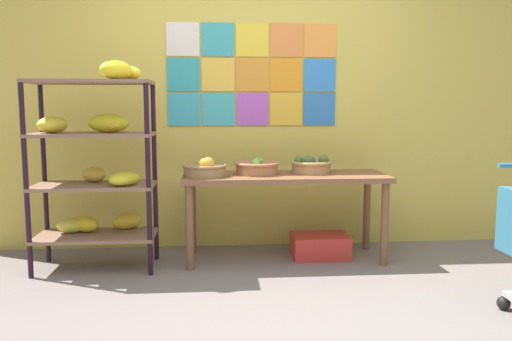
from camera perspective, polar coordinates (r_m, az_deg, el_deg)
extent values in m
plane|color=slate|center=(3.04, 2.40, -16.43)|extent=(9.30, 9.30, 0.00)
cube|color=gold|center=(4.46, -0.14, 8.79)|extent=(4.99, 0.06, 2.69)
cube|color=silver|center=(4.45, -8.10, 14.20)|extent=(0.27, 0.01, 0.27)
cube|color=teal|center=(4.45, -4.26, 14.27)|extent=(0.27, 0.01, 0.27)
cube|color=yellow|center=(4.46, -0.41, 14.27)|extent=(0.27, 0.01, 0.27)
cube|color=orange|center=(4.49, 3.39, 14.21)|extent=(0.27, 0.01, 0.27)
cube|color=#F99538|center=(4.53, 7.13, 14.09)|extent=(0.27, 0.01, 0.27)
cube|color=teal|center=(4.43, -8.04, 10.48)|extent=(0.27, 0.01, 0.27)
cube|color=yellow|center=(4.42, -4.22, 10.54)|extent=(0.27, 0.01, 0.27)
cube|color=orange|center=(4.43, -0.41, 10.55)|extent=(0.27, 0.01, 0.27)
cube|color=orange|center=(4.46, 3.37, 10.51)|extent=(0.27, 0.01, 0.27)
cube|color=#3582D3|center=(4.51, 7.07, 10.44)|extent=(0.27, 0.01, 0.27)
cube|color=#39A7BA|center=(4.42, -7.97, 6.73)|extent=(0.27, 0.01, 0.27)
cube|color=#3EAEB6|center=(4.41, -4.19, 6.78)|extent=(0.27, 0.01, 0.27)
cube|color=#B155C1|center=(4.42, -0.41, 6.80)|extent=(0.27, 0.01, 0.27)
cube|color=gold|center=(4.45, 3.34, 6.79)|extent=(0.27, 0.01, 0.27)
cube|color=#3072BB|center=(4.50, 7.02, 6.75)|extent=(0.27, 0.01, 0.27)
cylinder|color=black|center=(3.92, -24.14, -1.03)|extent=(0.04, 0.04, 1.40)
cylinder|color=black|center=(3.73, -11.84, -0.96)|extent=(0.04, 0.04, 1.40)
cylinder|color=black|center=(4.29, -22.38, -0.29)|extent=(0.04, 0.04, 1.40)
cylinder|color=black|center=(4.11, -11.15, -0.19)|extent=(0.04, 0.04, 1.40)
cube|color=#84624A|center=(4.08, -17.25, -6.91)|extent=(0.88, 0.43, 0.03)
ellipsoid|color=yellow|center=(4.16, -18.45, -5.63)|extent=(0.29, 0.26, 0.12)
ellipsoid|color=gold|center=(4.16, -14.12, -5.43)|extent=(0.26, 0.22, 0.13)
ellipsoid|color=yellow|center=(4.16, -19.67, -5.74)|extent=(0.25, 0.19, 0.11)
cube|color=#84624A|center=(4.00, -17.45, -1.62)|extent=(0.88, 0.43, 0.02)
ellipsoid|color=yellow|center=(4.12, -17.52, -0.42)|extent=(0.25, 0.24, 0.11)
ellipsoid|color=yellow|center=(3.85, -14.41, -0.90)|extent=(0.29, 0.29, 0.10)
cube|color=#84624A|center=(3.97, -17.65, 3.82)|extent=(0.88, 0.43, 0.02)
ellipsoid|color=yellow|center=(3.95, -15.98, 5.05)|extent=(0.31, 0.17, 0.14)
ellipsoid|color=yellow|center=(4.02, -21.62, 4.73)|extent=(0.27, 0.30, 0.12)
ellipsoid|color=yellow|center=(3.98, -15.76, 4.83)|extent=(0.25, 0.28, 0.10)
cube|color=#84624A|center=(3.96, -17.86, 9.31)|extent=(0.88, 0.43, 0.02)
ellipsoid|color=yellow|center=(3.80, -15.24, 10.69)|extent=(0.28, 0.28, 0.13)
ellipsoid|color=yellow|center=(3.94, -13.95, 10.41)|extent=(0.25, 0.24, 0.11)
cube|color=brown|center=(4.07, 3.20, -0.70)|extent=(1.60, 0.59, 0.04)
cylinder|color=brown|center=(3.87, -7.36, -6.29)|extent=(0.06, 0.06, 0.64)
cylinder|color=brown|center=(4.07, 14.06, -5.77)|extent=(0.06, 0.06, 0.64)
cylinder|color=brown|center=(4.33, -7.06, -4.86)|extent=(0.06, 0.06, 0.64)
cylinder|color=brown|center=(4.51, 12.17, -4.48)|extent=(0.06, 0.06, 0.64)
cylinder|color=#AF8252|center=(4.16, 6.14, 0.30)|extent=(0.31, 0.31, 0.09)
torus|color=#AB8552|center=(4.15, 6.15, 0.89)|extent=(0.34, 0.34, 0.03)
sphere|color=#466233|center=(4.17, 6.09, 1.08)|extent=(0.08, 0.08, 0.08)
sphere|color=#4A5C38|center=(4.13, 5.64, 1.08)|extent=(0.08, 0.08, 0.08)
sphere|color=#3B692B|center=(4.14, 5.88, 1.02)|extent=(0.08, 0.08, 0.08)
sphere|color=#4B6A2F|center=(4.18, 7.49, 1.20)|extent=(0.08, 0.08, 0.08)
sphere|color=#416F26|center=(4.17, 4.77, 1.11)|extent=(0.08, 0.08, 0.08)
cylinder|color=olive|center=(3.95, -5.71, -0.06)|extent=(0.32, 0.32, 0.08)
torus|color=olive|center=(3.95, -5.72, 0.54)|extent=(0.34, 0.34, 0.02)
sphere|color=gold|center=(3.92, -5.34, 0.79)|extent=(0.10, 0.10, 0.10)
sphere|color=gold|center=(3.98, -5.77, 0.72)|extent=(0.10, 0.10, 0.10)
sphere|color=gold|center=(4.04, -5.45, 0.88)|extent=(0.08, 0.08, 0.08)
cylinder|color=#A86E45|center=(4.07, 0.10, 0.19)|extent=(0.33, 0.33, 0.08)
torus|color=#AE714A|center=(4.06, 0.10, 0.78)|extent=(0.36, 0.36, 0.03)
sphere|color=#7DC23F|center=(4.01, -0.03, 0.78)|extent=(0.06, 0.06, 0.06)
sphere|color=#6FB143|center=(4.07, 0.25, 0.98)|extent=(0.07, 0.07, 0.07)
sphere|color=#6BAB3B|center=(4.06, 0.09, 1.00)|extent=(0.07, 0.07, 0.07)
cube|color=red|center=(4.25, 7.11, -8.29)|extent=(0.45, 0.31, 0.18)
sphere|color=black|center=(3.52, 25.73, -13.09)|extent=(0.08, 0.08, 0.08)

